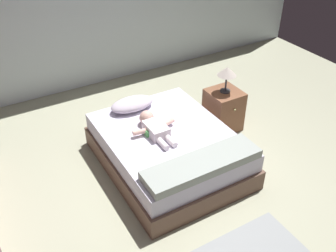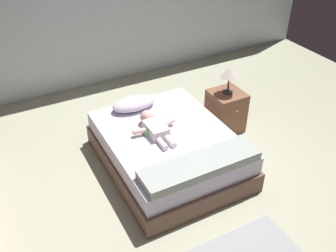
{
  "view_description": "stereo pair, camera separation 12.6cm",
  "coord_description": "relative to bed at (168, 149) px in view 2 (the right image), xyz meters",
  "views": [
    {
      "loc": [
        -1.69,
        -2.36,
        2.92
      ],
      "look_at": [
        0.03,
        0.61,
        0.55
      ],
      "focal_mm": 40.52,
      "sensor_mm": 36.0,
      "label": 1
    },
    {
      "loc": [
        -1.58,
        -2.42,
        2.92
      ],
      "look_at": [
        0.03,
        0.61,
        0.55
      ],
      "focal_mm": 40.52,
      "sensor_mm": 36.0,
      "label": 2
    }
  ],
  "objects": [
    {
      "name": "ground_plane",
      "position": [
        -0.03,
        -0.61,
        -0.22
      ],
      "size": [
        8.0,
        8.0,
        0.0
      ],
      "primitive_type": "plane",
      "color": "#AAAB8E"
    },
    {
      "name": "wall_behind_bed",
      "position": [
        -0.03,
        2.39,
        1.1
      ],
      "size": [
        8.0,
        0.12,
        2.64
      ],
      "primitive_type": "cube",
      "color": "silver",
      "rests_on": "ground_plane"
    },
    {
      "name": "bed",
      "position": [
        0.0,
        0.0,
        0.0
      ],
      "size": [
        1.38,
        1.76,
        0.45
      ],
      "color": "brown",
      "rests_on": "ground_plane"
    },
    {
      "name": "pillow",
      "position": [
        -0.12,
        0.66,
        0.3
      ],
      "size": [
        0.55,
        0.3,
        0.15
      ],
      "color": "silver",
      "rests_on": "bed"
    },
    {
      "name": "baby",
      "position": [
        -0.12,
        0.12,
        0.29
      ],
      "size": [
        0.52,
        0.64,
        0.17
      ],
      "color": "white",
      "rests_on": "bed"
    },
    {
      "name": "toothbrush",
      "position": [
        0.07,
        0.16,
        0.24
      ],
      "size": [
        0.06,
        0.12,
        0.02
      ],
      "color": "blue",
      "rests_on": "bed"
    },
    {
      "name": "nightstand",
      "position": [
        1.01,
        0.3,
        0.05
      ],
      "size": [
        0.41,
        0.44,
        0.55
      ],
      "color": "brown",
      "rests_on": "ground_plane"
    },
    {
      "name": "lamp",
      "position": [
        1.01,
        0.3,
        0.6
      ],
      "size": [
        0.24,
        0.24,
        0.34
      ],
      "color": "#333338",
      "rests_on": "nightstand"
    },
    {
      "name": "blanket",
      "position": [
        0.0,
        -0.67,
        0.28
      ],
      "size": [
        1.24,
        0.35,
        0.09
      ],
      "color": "#9CA59E",
      "rests_on": "bed"
    },
    {
      "name": "toy_block",
      "position": [
        -0.21,
        0.08,
        0.27
      ],
      "size": [
        0.07,
        0.07,
        0.07
      ],
      "color": "#5CC060",
      "rests_on": "bed"
    }
  ]
}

